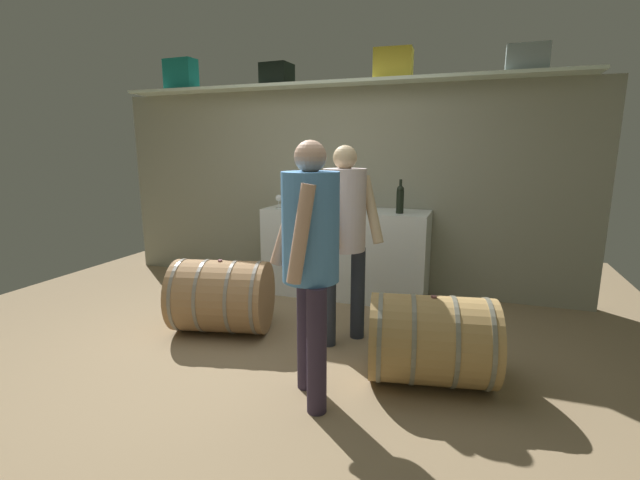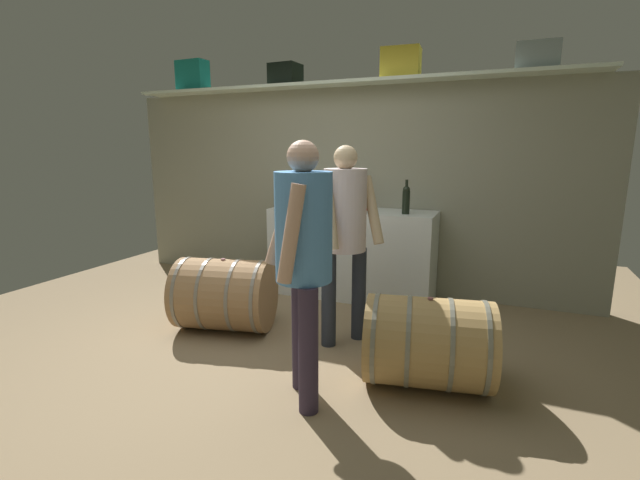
% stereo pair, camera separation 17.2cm
% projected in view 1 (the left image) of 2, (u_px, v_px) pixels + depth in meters
% --- Properties ---
extents(ground_plane, '(6.48, 7.35, 0.02)m').
position_uv_depth(ground_plane, '(278.00, 337.00, 3.66)').
color(ground_plane, '#8D7757').
extents(back_wall_panel, '(5.28, 0.10, 2.16)m').
position_uv_depth(back_wall_panel, '(335.00, 190.00, 4.88)').
color(back_wall_panel, gray).
rests_on(back_wall_panel, ground).
extents(high_shelf_board, '(4.86, 0.40, 0.03)m').
position_uv_depth(high_shelf_board, '(331.00, 84.00, 4.52)').
color(high_shelf_board, silver).
rests_on(high_shelf_board, back_wall_panel).
extents(toolcase_teal, '(0.37, 0.21, 0.34)m').
position_uv_depth(toolcase_teal, '(181.00, 75.00, 5.07)').
color(toolcase_teal, '#168077').
rests_on(toolcase_teal, high_shelf_board).
extents(toolcase_black, '(0.32, 0.29, 0.22)m').
position_uv_depth(toolcase_black, '(277.00, 74.00, 4.69)').
color(toolcase_black, black).
rests_on(toolcase_black, high_shelf_board).
extents(toolcase_yellow, '(0.38, 0.25, 0.28)m').
position_uv_depth(toolcase_yellow, '(393.00, 64.00, 4.28)').
color(toolcase_yellow, gold).
rests_on(toolcase_yellow, high_shelf_board).
extents(toolcase_grey, '(0.35, 0.25, 0.23)m').
position_uv_depth(toolcase_grey, '(527.00, 59.00, 3.90)').
color(toolcase_grey, gray).
rests_on(toolcase_grey, high_shelf_board).
extents(work_cabinet, '(1.69, 0.55, 0.91)m').
position_uv_depth(work_cabinet, '(345.00, 253.00, 4.62)').
color(work_cabinet, white).
rests_on(work_cabinet, ground).
extents(wine_bottle_dark, '(0.07, 0.07, 0.33)m').
position_uv_depth(wine_bottle_dark, '(400.00, 199.00, 4.23)').
color(wine_bottle_dark, black).
rests_on(wine_bottle_dark, work_cabinet).
extents(wine_bottle_amber, '(0.08, 0.08, 0.30)m').
position_uv_depth(wine_bottle_amber, '(353.00, 195.00, 4.67)').
color(wine_bottle_amber, brown).
rests_on(wine_bottle_amber, work_cabinet).
extents(wine_bottle_green, '(0.07, 0.07, 0.33)m').
position_uv_depth(wine_bottle_green, '(327.00, 196.00, 4.44)').
color(wine_bottle_green, '#265335').
rests_on(wine_bottle_green, work_cabinet).
extents(wine_glass, '(0.07, 0.07, 0.14)m').
position_uv_depth(wine_glass, '(279.00, 199.00, 4.62)').
color(wine_glass, white).
rests_on(wine_glass, work_cabinet).
extents(red_funnel, '(0.11, 0.11, 0.11)m').
position_uv_depth(red_funnel, '(357.00, 205.00, 4.50)').
color(red_funnel, red).
rests_on(red_funnel, work_cabinet).
extents(wine_barrel_near, '(0.90, 0.76, 0.62)m').
position_uv_depth(wine_barrel_near, '(222.00, 296.00, 3.71)').
color(wine_barrel_near, '#9B734B').
rests_on(wine_barrel_near, ground).
extents(wine_barrel_far, '(0.89, 0.71, 0.60)m').
position_uv_depth(wine_barrel_far, '(431.00, 340.00, 2.88)').
color(wine_barrel_far, tan).
rests_on(wine_barrel_far, ground).
extents(winemaker_pouring, '(0.48, 0.50, 1.55)m').
position_uv_depth(winemaker_pouring, '(345.00, 225.00, 3.37)').
color(winemaker_pouring, '#282F3B').
rests_on(winemaker_pouring, ground).
extents(visitor_tasting, '(0.47, 0.49, 1.57)m').
position_uv_depth(visitor_tasting, '(310.00, 247.00, 2.55)').
color(visitor_tasting, '#33283D').
rests_on(visitor_tasting, ground).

